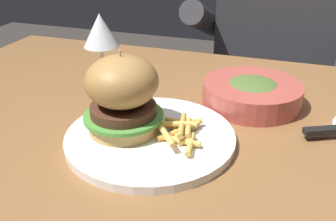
# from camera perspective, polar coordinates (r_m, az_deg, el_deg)

# --- Properties ---
(dining_table) EXTENTS (1.34, 0.80, 0.74)m
(dining_table) POSITION_cam_1_polar(r_m,az_deg,el_deg) (0.69, 6.63, -9.47)
(dining_table) COLOR brown
(dining_table) RESTS_ON ground
(main_plate) EXTENTS (0.27, 0.27, 0.01)m
(main_plate) POSITION_cam_1_polar(r_m,az_deg,el_deg) (0.61, -2.70, -4.06)
(main_plate) COLOR white
(main_plate) RESTS_ON dining_table
(burger_sandwich) EXTENTS (0.13, 0.13, 0.13)m
(burger_sandwich) POSITION_cam_1_polar(r_m,az_deg,el_deg) (0.59, -6.96, 2.47)
(burger_sandwich) COLOR tan
(burger_sandwich) RESTS_ON main_plate
(fries_pile) EXTENTS (0.08, 0.10, 0.02)m
(fries_pile) POSITION_cam_1_polar(r_m,az_deg,el_deg) (0.59, 1.87, -3.05)
(fries_pile) COLOR gold
(fries_pile) RESTS_ON main_plate
(wine_glass) EXTENTS (0.07, 0.07, 0.16)m
(wine_glass) POSITION_cam_1_polar(r_m,az_deg,el_deg) (0.77, -10.23, 11.47)
(wine_glass) COLOR silver
(wine_glass) RESTS_ON dining_table
(butter_dish) EXTENTS (0.08, 0.06, 0.04)m
(butter_dish) POSITION_cam_1_polar(r_m,az_deg,el_deg) (0.78, 11.51, 3.31)
(butter_dish) COLOR white
(butter_dish) RESTS_ON dining_table
(soup_bowl) EXTENTS (0.19, 0.19, 0.05)m
(soup_bowl) POSITION_cam_1_polar(r_m,az_deg,el_deg) (0.74, 12.66, 2.69)
(soup_bowl) COLOR #B24C42
(soup_bowl) RESTS_ON dining_table
(diner_person) EXTENTS (0.51, 0.36, 1.18)m
(diner_person) POSITION_cam_1_polar(r_m,az_deg,el_deg) (1.33, 15.19, 4.03)
(diner_person) COLOR #282833
(diner_person) RESTS_ON ground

